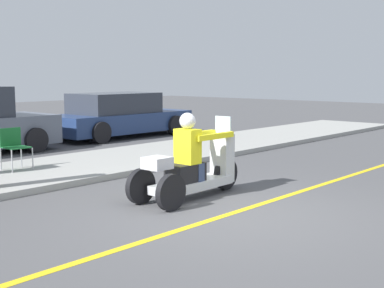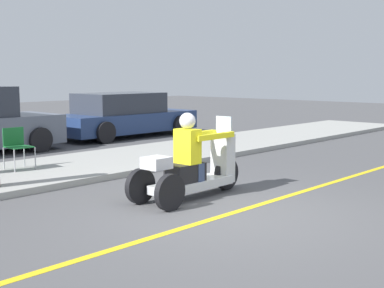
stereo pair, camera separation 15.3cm
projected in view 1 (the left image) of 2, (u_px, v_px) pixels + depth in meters
ground_plane at (231, 214)px, 7.69m from camera, size 60.00×60.00×0.00m
lane_stripe at (246, 209)px, 7.98m from camera, size 24.00×0.12×0.01m
sidewalk_strip at (49, 171)px, 10.72m from camera, size 28.00×2.80×0.12m
motorcycle_trike at (192, 168)px, 8.63m from camera, size 2.27×0.75×1.39m
folding_chair_set_back at (14, 144)px, 10.55m from camera, size 0.48×0.48×0.82m
parked_car_lot_center at (119, 116)px, 17.03m from camera, size 4.79×2.06×1.41m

